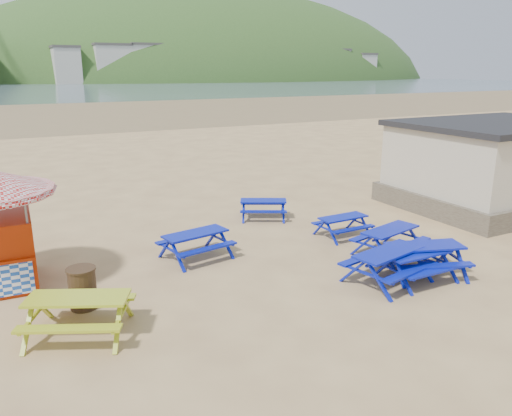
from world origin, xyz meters
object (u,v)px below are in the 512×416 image
picnic_table_blue_a (196,245)px  amenity_block (497,164)px  picnic_table_blue_b (263,209)px  picnic_table_yellow (79,316)px  litter_bin (83,288)px

picnic_table_blue_a → amenity_block: amenity_block is taller
picnic_table_blue_b → amenity_block: bearing=12.9°
picnic_table_blue_a → picnic_table_blue_b: picnic_table_blue_a is taller
picnic_table_blue_b → picnic_table_yellow: size_ratio=0.83×
picnic_table_blue_a → picnic_table_blue_b: bearing=25.4°
picnic_table_yellow → amenity_block: size_ratio=0.32×
picnic_table_blue_a → picnic_table_yellow: picnic_table_yellow is taller
picnic_table_yellow → amenity_block: bearing=36.0°
amenity_block → picnic_table_yellow: bearing=-169.5°
litter_bin → amenity_block: amenity_block is taller
picnic_table_blue_a → litter_bin: litter_bin is taller
picnic_table_blue_b → amenity_block: size_ratio=0.27×
picnic_table_blue_b → amenity_block: (8.80, -2.37, 1.24)m
picnic_table_blue_b → amenity_block: amenity_block is taller
litter_bin → amenity_block: (15.48, 1.75, 1.10)m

